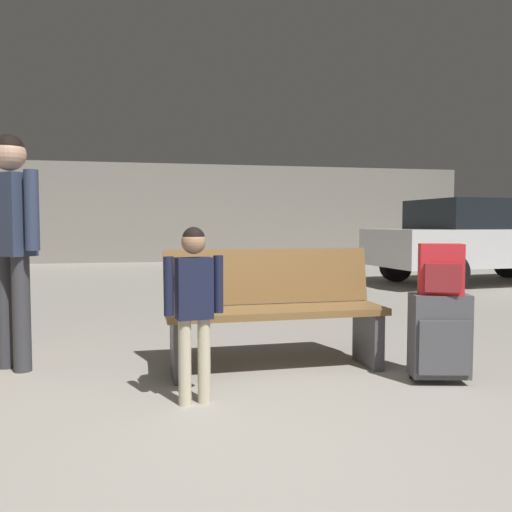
{
  "coord_description": "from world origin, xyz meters",
  "views": [
    {
      "loc": [
        -0.53,
        -2.31,
        1.07
      ],
      "look_at": [
        0.21,
        1.3,
        0.85
      ],
      "focal_mm": 36.7,
      "sensor_mm": 36.0,
      "label": 1
    }
  ],
  "objects_px": {
    "adult": "(11,226)",
    "bench": "(274,310)",
    "backpack_bright": "(441,270)",
    "parked_car_side": "(482,239)",
    "child": "(194,296)",
    "suitcase": "(440,336)"
  },
  "relations": [
    {
      "from": "child",
      "to": "adult",
      "type": "distance_m",
      "value": 1.65
    },
    {
      "from": "adult",
      "to": "parked_car_side",
      "type": "height_order",
      "value": "adult"
    },
    {
      "from": "suitcase",
      "to": "adult",
      "type": "bearing_deg",
      "value": 162.29
    },
    {
      "from": "backpack_bright",
      "to": "adult",
      "type": "height_order",
      "value": "adult"
    },
    {
      "from": "suitcase",
      "to": "backpack_bright",
      "type": "relative_size",
      "value": 1.78
    },
    {
      "from": "suitcase",
      "to": "parked_car_side",
      "type": "distance_m",
      "value": 6.59
    },
    {
      "from": "bench",
      "to": "backpack_bright",
      "type": "bearing_deg",
      "value": -29.52
    },
    {
      "from": "backpack_bright",
      "to": "bench",
      "type": "bearing_deg",
      "value": 150.48
    },
    {
      "from": "suitcase",
      "to": "backpack_bright",
      "type": "xyz_separation_m",
      "value": [
        -0.0,
        -0.0,
        0.45
      ]
    },
    {
      "from": "parked_car_side",
      "to": "suitcase",
      "type": "bearing_deg",
      "value": -127.11
    },
    {
      "from": "bench",
      "to": "child",
      "type": "bearing_deg",
      "value": -134.66
    },
    {
      "from": "backpack_bright",
      "to": "parked_car_side",
      "type": "height_order",
      "value": "parked_car_side"
    },
    {
      "from": "suitcase",
      "to": "backpack_bright",
      "type": "height_order",
      "value": "backpack_bright"
    },
    {
      "from": "adult",
      "to": "bench",
      "type": "bearing_deg",
      "value": -10.62
    },
    {
      "from": "suitcase",
      "to": "child",
      "type": "bearing_deg",
      "value": -177.16
    },
    {
      "from": "bench",
      "to": "child",
      "type": "relative_size",
      "value": 1.52
    },
    {
      "from": "child",
      "to": "adult",
      "type": "bearing_deg",
      "value": 140.91
    },
    {
      "from": "adult",
      "to": "parked_car_side",
      "type": "bearing_deg",
      "value": 32.14
    },
    {
      "from": "child",
      "to": "parked_car_side",
      "type": "xyz_separation_m",
      "value": [
        5.63,
        5.33,
        0.15
      ]
    },
    {
      "from": "suitcase",
      "to": "child",
      "type": "relative_size",
      "value": 0.57
    },
    {
      "from": "suitcase",
      "to": "parked_car_side",
      "type": "xyz_separation_m",
      "value": [
        3.97,
        5.24,
        0.48
      ]
    },
    {
      "from": "bench",
      "to": "child",
      "type": "xyz_separation_m",
      "value": [
        -0.65,
        -0.66,
        0.21
      ]
    }
  ]
}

